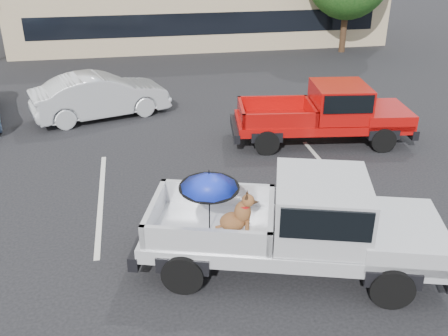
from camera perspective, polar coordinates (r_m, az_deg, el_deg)
The scene contains 6 objects.
ground at distance 10.83m, azimuth 1.86°, elevation -7.25°, with size 90.00×90.00×0.00m, color black.
stripe_left at distance 12.40m, azimuth -13.89°, elevation -3.48°, with size 0.12×5.00×0.01m, color silver.
stripe_right at distance 13.34m, azimuth 12.67°, elevation -1.17°, with size 0.12×5.00×0.01m, color silver.
silver_pickup at distance 9.33m, azimuth 9.41°, elevation -5.91°, with size 6.01×3.52×2.06m.
red_pickup at distance 15.36m, azimuth 12.40°, elevation 6.39°, with size 5.56×2.53×1.77m.
silver_sedan at distance 17.68m, azimuth -13.92°, elevation 8.04°, with size 1.59×4.57×1.51m, color silver.
Camera 1 is at (-2.03, -8.87, 5.89)m, focal length 40.00 mm.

